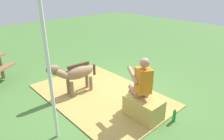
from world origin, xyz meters
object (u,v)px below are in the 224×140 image
Objects in this scene: tent_pole_left at (50,74)px; person_seated at (141,83)px; hay_bale at (143,108)px; pony_standing at (76,73)px; soda_bottle at (174,115)px.

person_seated is at bearing -108.44° from tent_pole_left.
hay_bale is 0.58× the size of pony_standing.
tent_pole_left is at bearing 58.37° from soda_bottle.
hay_bale is at bearing 35.18° from soda_bottle.
soda_bottle is (-0.53, -0.37, -0.09)m from hay_bale.
pony_standing is 4.50× the size of soda_bottle.
person_seated is 1.88m from tent_pole_left.
soda_bottle is at bearing -121.63° from tent_pole_left.
hay_bale is 0.30× the size of tent_pole_left.
pony_standing reaches higher than hay_bale.
person_seated is at bearing -18.90° from hay_bale.
person_seated is 1.77m from pony_standing.
hay_bale is 1.93m from pony_standing.
person_seated is at bearing -163.12° from pony_standing.
hay_bale is 2.09m from tent_pole_left.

